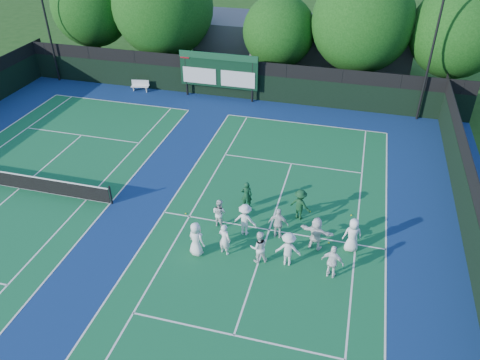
% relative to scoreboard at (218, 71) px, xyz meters
% --- Properties ---
extents(ground, '(120.00, 120.00, 0.00)m').
position_rel_scoreboard_xyz_m(ground, '(7.01, -15.59, -2.19)').
color(ground, '#183C10').
rests_on(ground, ground).
extents(court_apron, '(34.00, 32.00, 0.01)m').
position_rel_scoreboard_xyz_m(court_apron, '(1.01, -14.59, -2.19)').
color(court_apron, navy).
rests_on(court_apron, ground).
extents(near_court, '(11.05, 23.85, 0.01)m').
position_rel_scoreboard_xyz_m(near_court, '(7.01, -14.59, -2.18)').
color(near_court, '#125930').
rests_on(near_court, ground).
extents(left_court, '(11.05, 23.85, 0.01)m').
position_rel_scoreboard_xyz_m(left_court, '(-6.99, -14.59, -2.18)').
color(left_court, '#125930').
rests_on(left_court, ground).
extents(back_fence, '(34.00, 0.08, 3.00)m').
position_rel_scoreboard_xyz_m(back_fence, '(1.01, 0.41, -0.83)').
color(back_fence, black).
rests_on(back_fence, ground).
extents(divider_fence_right, '(0.08, 32.00, 3.00)m').
position_rel_scoreboard_xyz_m(divider_fence_right, '(16.01, -14.59, -0.83)').
color(divider_fence_right, black).
rests_on(divider_fence_right, ground).
extents(scoreboard, '(6.00, 0.21, 3.55)m').
position_rel_scoreboard_xyz_m(scoreboard, '(0.00, 0.00, 0.00)').
color(scoreboard, black).
rests_on(scoreboard, ground).
extents(clubhouse, '(18.00, 6.00, 4.00)m').
position_rel_scoreboard_xyz_m(clubhouse, '(5.01, 8.41, -0.19)').
color(clubhouse, '#5E5E63').
rests_on(clubhouse, ground).
extents(light_pole_left, '(1.20, 0.30, 10.12)m').
position_rel_scoreboard_xyz_m(light_pole_left, '(-13.99, 0.11, 4.11)').
color(light_pole_left, black).
rests_on(light_pole_left, ground).
extents(light_pole_right, '(1.20, 0.30, 10.12)m').
position_rel_scoreboard_xyz_m(light_pole_right, '(14.51, 0.11, 4.11)').
color(light_pole_right, black).
rests_on(light_pole_right, ground).
extents(tennis_net, '(11.30, 0.10, 1.10)m').
position_rel_scoreboard_xyz_m(tennis_net, '(-6.99, -14.59, -1.70)').
color(tennis_net, black).
rests_on(tennis_net, ground).
extents(bench, '(1.42, 0.61, 0.87)m').
position_rel_scoreboard_xyz_m(bench, '(-6.45, -0.22, -1.72)').
color(bench, silver).
rests_on(bench, ground).
extents(tree_a, '(6.56, 6.56, 8.49)m').
position_rel_scoreboard_xyz_m(tree_a, '(-12.03, 3.99, 2.84)').
color(tree_a, '#311C0D').
rests_on(tree_a, ground).
extents(tree_b, '(8.05, 8.05, 9.62)m').
position_rel_scoreboard_xyz_m(tree_b, '(-5.60, 3.99, 3.20)').
color(tree_b, '#311C0D').
rests_on(tree_b, ground).
extents(tree_c, '(5.56, 5.56, 7.08)m').
position_rel_scoreboard_xyz_m(tree_c, '(3.87, 3.99, 1.96)').
color(tree_c, '#311C0D').
rests_on(tree_c, ground).
extents(tree_d, '(7.43, 7.43, 9.17)m').
position_rel_scoreboard_xyz_m(tree_d, '(10.01, 3.99, 3.07)').
color(tree_d, '#311C0D').
rests_on(tree_d, ground).
extents(tree_e, '(6.51, 6.51, 8.45)m').
position_rel_scoreboard_xyz_m(tree_e, '(16.52, 3.99, 2.83)').
color(tree_e, '#311C0D').
rests_on(tree_e, ground).
extents(tennis_ball_1, '(0.07, 0.07, 0.07)m').
position_rel_scoreboard_xyz_m(tennis_ball_1, '(10.79, -12.41, -2.16)').
color(tennis_ball_1, yellow).
rests_on(tennis_ball_1, ground).
extents(tennis_ball_2, '(0.07, 0.07, 0.07)m').
position_rel_scoreboard_xyz_m(tennis_ball_2, '(9.91, -14.82, -2.16)').
color(tennis_ball_2, yellow).
rests_on(tennis_ball_2, ground).
extents(tennis_ball_3, '(0.07, 0.07, 0.07)m').
position_rel_scoreboard_xyz_m(tennis_ball_3, '(2.65, -14.44, -2.16)').
color(tennis_ball_3, yellow).
rests_on(tennis_ball_3, ground).
extents(tennis_ball_4, '(0.07, 0.07, 0.07)m').
position_rel_scoreboard_xyz_m(tennis_ball_4, '(8.73, -12.64, -2.16)').
color(tennis_ball_4, yellow).
rests_on(tennis_ball_4, ground).
extents(tennis_ball_5, '(0.07, 0.07, 0.07)m').
position_rel_scoreboard_xyz_m(tennis_ball_5, '(10.07, -16.33, -2.16)').
color(tennis_ball_5, yellow).
rests_on(tennis_ball_5, ground).
extents(player_front_0, '(0.99, 0.84, 1.72)m').
position_rel_scoreboard_xyz_m(player_front_0, '(4.18, -17.07, -1.33)').
color(player_front_0, white).
rests_on(player_front_0, ground).
extents(player_front_1, '(0.69, 0.57, 1.62)m').
position_rel_scoreboard_xyz_m(player_front_1, '(5.40, -16.70, -1.38)').
color(player_front_1, white).
rests_on(player_front_1, ground).
extents(player_front_2, '(0.96, 0.86, 1.61)m').
position_rel_scoreboard_xyz_m(player_front_2, '(7.00, -16.81, -1.38)').
color(player_front_2, white).
rests_on(player_front_2, ground).
extents(player_front_3, '(1.14, 0.70, 1.70)m').
position_rel_scoreboard_xyz_m(player_front_3, '(8.26, -16.66, -1.34)').
color(player_front_3, silver).
rests_on(player_front_3, ground).
extents(player_front_4, '(1.03, 0.60, 1.66)m').
position_rel_scoreboard_xyz_m(player_front_4, '(10.21, -16.95, -1.36)').
color(player_front_4, white).
rests_on(player_front_4, ground).
extents(player_back_0, '(0.88, 0.78, 1.50)m').
position_rel_scoreboard_xyz_m(player_back_0, '(4.57, -14.83, -1.44)').
color(player_back_0, silver).
rests_on(player_back_0, ground).
extents(player_back_1, '(1.14, 0.73, 1.68)m').
position_rel_scoreboard_xyz_m(player_back_1, '(5.94, -15.13, -1.35)').
color(player_back_1, silver).
rests_on(player_back_1, ground).
extents(player_back_2, '(0.97, 0.44, 1.62)m').
position_rel_scoreboard_xyz_m(player_back_2, '(7.51, -14.98, -1.38)').
color(player_back_2, silver).
rests_on(player_back_2, ground).
extents(player_back_3, '(1.63, 0.78, 1.69)m').
position_rel_scoreboard_xyz_m(player_back_3, '(9.30, -15.29, -1.35)').
color(player_back_3, white).
rests_on(player_back_3, ground).
extents(player_back_4, '(0.95, 0.74, 1.73)m').
position_rel_scoreboard_xyz_m(player_back_4, '(10.90, -15.00, -1.33)').
color(player_back_4, white).
rests_on(player_back_4, ground).
extents(coach_left, '(0.64, 0.50, 1.55)m').
position_rel_scoreboard_xyz_m(coach_left, '(5.49, -13.09, -1.41)').
color(coach_left, '#0F3A20').
rests_on(coach_left, ground).
extents(coach_right, '(1.23, 0.95, 1.67)m').
position_rel_scoreboard_xyz_m(coach_right, '(8.27, -13.27, -1.36)').
color(coach_right, '#103C1D').
rests_on(coach_right, ground).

